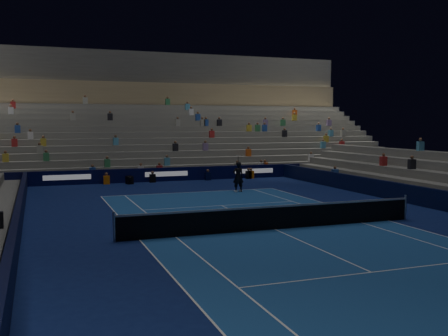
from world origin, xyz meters
TOP-DOWN VIEW (x-y plane):
  - ground at (0.00, 0.00)m, footprint 90.00×90.00m
  - court_surface at (0.00, 0.00)m, footprint 10.97×23.77m
  - sponsor_barrier_far at (0.00, 18.50)m, footprint 44.00×0.25m
  - sponsor_barrier_west at (-9.70, 0.00)m, footprint 0.25×37.00m
  - grandstand_main at (0.00, 27.90)m, footprint 44.00×15.20m
  - tennis_net at (0.00, 0.00)m, footprint 12.90×0.10m
  - tennis_player at (2.79, 11.11)m, footprint 0.71×0.49m
  - broadcast_camera at (-2.85, 17.58)m, footprint 0.52×0.92m

SIDE VIEW (x-z plane):
  - ground at x=0.00m, z-range 0.00..0.00m
  - court_surface at x=0.00m, z-range 0.00..0.01m
  - broadcast_camera at x=-2.85m, z-range 0.01..0.57m
  - sponsor_barrier_far at x=0.00m, z-range 0.00..1.00m
  - sponsor_barrier_west at x=-9.70m, z-range 0.00..1.00m
  - tennis_net at x=0.00m, z-range -0.05..1.05m
  - tennis_player at x=2.79m, z-range 0.00..1.89m
  - grandstand_main at x=0.00m, z-range -2.22..8.98m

